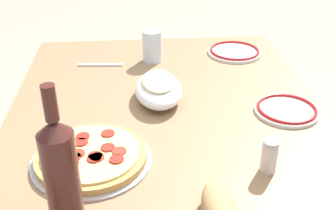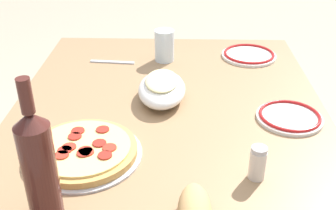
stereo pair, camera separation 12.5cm
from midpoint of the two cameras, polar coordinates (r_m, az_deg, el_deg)
The scene contains 9 objects.
dining_table at distance 1.33m, azimuth 2.71°, elevation -5.37°, with size 1.27×0.97×0.72m.
pepperoni_pizza at distance 1.09m, azimuth -8.32°, elevation -6.31°, with size 0.31×0.31×0.03m.
baked_pasta_dish at distance 1.33m, azimuth 1.85°, elevation 2.33°, with size 0.24×0.15×0.08m.
wine_bottle at distance 0.86m, azimuth -13.21°, elevation -8.14°, with size 0.07×0.07×0.33m.
water_glass at distance 1.60m, azimuth 1.75°, elevation 8.04°, with size 0.07×0.07×0.12m, color silver.
side_plate_near at distance 1.30m, azimuth 18.89°, elevation -1.59°, with size 0.19×0.19×0.02m.
side_plate_far at distance 1.70m, azimuth 13.06°, elevation 6.64°, with size 0.21×0.21×0.02m.
spice_shaker at distance 1.03m, azimuth 15.58°, elevation -7.72°, with size 0.04×0.04×0.09m.
fork_left at distance 1.61m, azimuth -5.38°, elevation 5.80°, with size 0.17×0.02×0.01m, color #B7B7BC.
Camera 2 is at (-1.09, -0.03, 1.37)m, focal length 44.78 mm.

